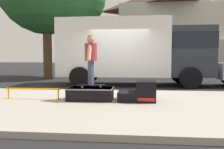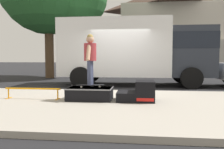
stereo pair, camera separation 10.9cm
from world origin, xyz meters
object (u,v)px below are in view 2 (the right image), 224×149
skate_box (90,93)px  box_truck (136,49)px  kicker_ramp (139,92)px  skater_kid (90,55)px  skateboard (90,85)px  grind_rail (33,90)px

skate_box → box_truck: (1.19, 4.81, 1.40)m
skate_box → kicker_ramp: (1.34, -0.00, 0.04)m
skater_kid → skateboard: bearing=-90.0°
kicker_ramp → box_truck: box_truck is taller
skate_box → grind_rail: 1.64m
skater_kid → box_truck: box_truck is taller
kicker_ramp → skate_box: bearing=180.0°
skate_box → box_truck: bearing=76.1°
skateboard → skater_kid: (0.00, 0.00, 0.83)m
grind_rail → skateboard: 1.65m
kicker_ramp → skater_kid: (-1.35, 0.06, 1.01)m
skater_kid → grind_rail: bearing=-177.2°
skate_box → skateboard: (-0.00, 0.06, 0.21)m
skateboard → box_truck: 5.04m
grind_rail → skater_kid: size_ratio=1.16×
skate_box → grind_rail: (-1.64, -0.02, 0.05)m
skate_box → grind_rail: size_ratio=0.76×
skateboard → box_truck: box_truck is taller
skateboard → skater_kid: size_ratio=0.58×
skateboard → skate_box: bearing=-89.1°
box_truck → skateboard: bearing=-104.1°
skater_kid → box_truck: 4.91m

